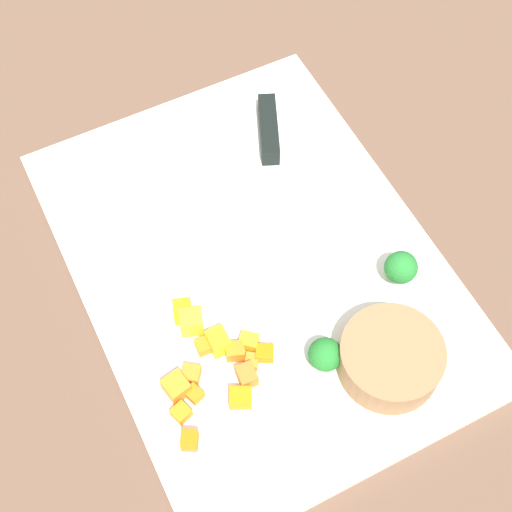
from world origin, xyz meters
TOP-DOWN VIEW (x-y plane):
  - ground_plane at (0.00, 0.00)m, footprint 4.00×4.00m
  - cutting_board at (0.00, 0.00)m, footprint 0.42×0.31m
  - prep_bowl at (0.14, 0.05)m, footprint 0.09×0.09m
  - chef_knife at (-0.08, 0.06)m, footprint 0.27×0.13m
  - carrot_dice_0 at (0.09, -0.10)m, footprint 0.02×0.02m
  - carrot_dice_1 at (0.09, -0.05)m, footprint 0.02×0.02m
  - carrot_dice_2 at (0.07, -0.10)m, footprint 0.02×0.02m
  - carrot_dice_3 at (0.07, -0.06)m, footprint 0.02×0.02m
  - carrot_dice_4 at (0.09, -0.03)m, footprint 0.02×0.02m
  - carrot_dice_5 at (0.11, -0.07)m, footprint 0.02×0.02m
  - carrot_dice_6 at (0.13, -0.12)m, footprint 0.02×0.02m
  - carrot_dice_7 at (0.10, -0.06)m, footprint 0.02×0.02m
  - carrot_dice_8 at (0.10, -0.12)m, footprint 0.02×0.02m
  - carrot_dice_9 at (0.08, -0.11)m, footprint 0.02×0.02m
  - carrot_dice_10 at (0.06, -0.08)m, footprint 0.01×0.01m
  - pepper_dice_0 at (0.07, -0.04)m, footprint 0.02×0.02m
  - pepper_dice_1 at (0.03, -0.08)m, footprint 0.02×0.02m
  - pepper_dice_2 at (0.02, -0.08)m, footprint 0.02×0.02m
  - pepper_dice_3 at (0.06, -0.07)m, footprint 0.02×0.02m
  - broccoli_floret_0 at (0.11, 0.01)m, footprint 0.03×0.03m
  - broccoli_floret_1 at (0.07, 0.10)m, footprint 0.03×0.03m

SIDE VIEW (x-z plane):
  - ground_plane at x=0.00m, z-range 0.00..0.00m
  - cutting_board at x=0.00m, z-range 0.00..0.01m
  - carrot_dice_1 at x=0.09m, z-range 0.01..0.02m
  - carrot_dice_0 at x=0.09m, z-range 0.01..0.02m
  - carrot_dice_4 at x=0.09m, z-range 0.01..0.02m
  - carrot_dice_10 at x=0.06m, z-range 0.01..0.02m
  - carrot_dice_8 at x=0.10m, z-range 0.01..0.02m
  - carrot_dice_2 at x=0.07m, z-range 0.01..0.02m
  - pepper_dice_0 at x=0.07m, z-range 0.01..0.02m
  - carrot_dice_6 at x=0.13m, z-range 0.01..0.03m
  - carrot_dice_5 at x=0.11m, z-range 0.01..0.03m
  - carrot_dice_3 at x=0.07m, z-range 0.01..0.03m
  - pepper_dice_2 at x=0.02m, z-range 0.01..0.03m
  - carrot_dice_7 at x=0.10m, z-range 0.01..0.03m
  - chef_knife at x=-0.08m, z-range 0.01..0.03m
  - carrot_dice_9 at x=0.08m, z-range 0.01..0.03m
  - pepper_dice_3 at x=0.06m, z-range 0.01..0.03m
  - pepper_dice_1 at x=0.03m, z-range 0.01..0.03m
  - broccoli_floret_0 at x=0.11m, z-range 0.01..0.04m
  - prep_bowl at x=0.14m, z-range 0.01..0.05m
  - broccoli_floret_1 at x=0.07m, z-range 0.02..0.05m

